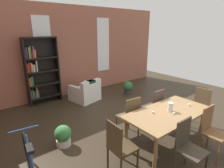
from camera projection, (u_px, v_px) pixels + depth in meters
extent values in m
plane|color=#352B1D|center=(159.00, 137.00, 4.11)|extent=(9.97, 9.97, 0.00)
cube|color=#A35F4A|center=(76.00, 51.00, 6.60)|extent=(7.68, 0.12, 3.13)
cube|color=white|center=(44.00, 49.00, 5.81)|extent=(0.55, 0.02, 2.03)
cube|color=white|center=(103.00, 45.00, 7.18)|extent=(0.55, 0.02, 2.03)
cube|color=olive|center=(169.00, 113.00, 3.65)|extent=(1.84, 0.92, 0.04)
cylinder|color=olive|center=(155.00, 154.00, 3.01)|extent=(0.07, 0.07, 0.71)
cylinder|color=olive|center=(204.00, 124.00, 3.97)|extent=(0.07, 0.07, 0.71)
cylinder|color=olive|center=(126.00, 135.00, 3.55)|extent=(0.07, 0.07, 0.71)
cylinder|color=olive|center=(175.00, 112.00, 4.51)|extent=(0.07, 0.07, 0.71)
cylinder|color=silver|center=(170.00, 107.00, 3.64)|extent=(0.11, 0.11, 0.18)
cylinder|color=silver|center=(174.00, 113.00, 3.53)|extent=(0.04, 0.04, 0.04)
cylinder|color=silver|center=(153.00, 112.00, 3.57)|extent=(0.04, 0.04, 0.04)
cylinder|color=silver|center=(189.00, 105.00, 3.91)|extent=(0.04, 0.04, 0.05)
cube|color=brown|center=(198.00, 109.00, 4.45)|extent=(0.43, 0.43, 0.04)
cube|color=brown|center=(202.00, 98.00, 4.49)|extent=(0.06, 0.38, 0.50)
cylinder|color=brown|center=(186.00, 118.00, 4.53)|extent=(0.04, 0.04, 0.43)
cylinder|color=brown|center=(201.00, 123.00, 4.27)|extent=(0.04, 0.04, 0.43)
cylinder|color=brown|center=(193.00, 113.00, 4.76)|extent=(0.04, 0.04, 0.43)
cylinder|color=brown|center=(207.00, 118.00, 4.50)|extent=(0.04, 0.04, 0.43)
cube|color=brown|center=(128.00, 117.00, 4.07)|extent=(0.44, 0.44, 0.04)
cube|color=brown|center=(133.00, 110.00, 3.84)|extent=(0.38, 0.06, 0.50)
cylinder|color=brown|center=(129.00, 121.00, 4.37)|extent=(0.04, 0.04, 0.43)
cylinder|color=brown|center=(116.00, 125.00, 4.19)|extent=(0.04, 0.04, 0.43)
cylinder|color=brown|center=(139.00, 127.00, 4.08)|extent=(0.04, 0.04, 0.43)
cylinder|color=brown|center=(126.00, 132.00, 3.90)|extent=(0.04, 0.04, 0.43)
cube|color=#382B18|center=(123.00, 148.00, 3.02)|extent=(0.41, 0.41, 0.04)
cube|color=#382B18|center=(114.00, 138.00, 2.84)|extent=(0.04, 0.38, 0.50)
cylinder|color=#382B18|center=(138.00, 161.00, 3.05)|extent=(0.04, 0.04, 0.43)
cylinder|color=#382B18|center=(124.00, 150.00, 3.33)|extent=(0.04, 0.04, 0.43)
cylinder|color=#382B18|center=(108.00, 158.00, 3.12)|extent=(0.04, 0.04, 0.43)
cube|color=brown|center=(215.00, 134.00, 3.40)|extent=(0.40, 0.40, 0.04)
cube|color=brown|center=(207.00, 119.00, 3.47)|extent=(0.38, 0.03, 0.50)
cylinder|color=brown|center=(219.00, 154.00, 3.23)|extent=(0.04, 0.04, 0.43)
cylinder|color=brown|center=(199.00, 144.00, 3.50)|extent=(0.04, 0.04, 0.43)
cylinder|color=brown|center=(208.00, 137.00, 3.71)|extent=(0.04, 0.04, 0.43)
cube|color=#362E24|center=(192.00, 152.00, 2.91)|extent=(0.40, 0.40, 0.04)
cube|color=#362E24|center=(183.00, 133.00, 2.98)|extent=(0.38, 0.03, 0.50)
cylinder|color=#362E24|center=(206.00, 165.00, 2.95)|extent=(0.04, 0.04, 0.43)
cylinder|color=#362E24|center=(174.00, 162.00, 3.01)|extent=(0.04, 0.04, 0.43)
cylinder|color=#362E24|center=(186.00, 154.00, 3.22)|extent=(0.04, 0.04, 0.43)
cube|color=#46362D|center=(152.00, 108.00, 4.55)|extent=(0.40, 0.40, 0.04)
cube|color=#46362D|center=(159.00, 100.00, 4.34)|extent=(0.38, 0.03, 0.50)
cylinder|color=#46362D|center=(150.00, 112.00, 4.86)|extent=(0.04, 0.04, 0.43)
cylinder|color=#46362D|center=(141.00, 115.00, 4.65)|extent=(0.04, 0.04, 0.43)
cylinder|color=#46362D|center=(162.00, 117.00, 4.59)|extent=(0.04, 0.04, 0.43)
cylinder|color=#46362D|center=(152.00, 121.00, 4.38)|extent=(0.04, 0.04, 0.43)
cube|color=black|center=(26.00, 73.00, 5.48)|extent=(0.04, 0.30, 2.11)
cube|color=black|center=(57.00, 69.00, 6.05)|extent=(0.04, 0.30, 2.11)
cube|color=black|center=(41.00, 70.00, 5.88)|extent=(1.02, 0.01, 2.11)
cube|color=black|center=(45.00, 96.00, 6.01)|extent=(0.98, 0.30, 0.04)
cube|color=#4C4C51|center=(30.00, 94.00, 5.70)|extent=(0.04, 0.25, 0.30)
cube|color=#4C4C51|center=(32.00, 93.00, 5.73)|extent=(0.03, 0.22, 0.31)
cube|color=#33724C|center=(34.00, 94.00, 5.76)|extent=(0.04, 0.16, 0.24)
cube|color=#4C4C51|center=(35.00, 94.00, 5.80)|extent=(0.05, 0.21, 0.20)
cube|color=gold|center=(37.00, 92.00, 5.81)|extent=(0.03, 0.15, 0.33)
cube|color=#4C4C51|center=(38.00, 93.00, 5.84)|extent=(0.03, 0.20, 0.23)
cube|color=black|center=(44.00, 84.00, 5.89)|extent=(0.98, 0.30, 0.04)
cube|color=orange|center=(29.00, 82.00, 5.58)|extent=(0.03, 0.25, 0.25)
cube|color=orange|center=(30.00, 81.00, 5.60)|extent=(0.03, 0.24, 0.28)
cube|color=#33724C|center=(32.00, 81.00, 5.63)|extent=(0.05, 0.23, 0.29)
cube|color=black|center=(43.00, 71.00, 5.76)|extent=(0.98, 0.30, 0.04)
cube|color=#B22D28|center=(27.00, 68.00, 5.46)|extent=(0.05, 0.25, 0.28)
cube|color=#B22D28|center=(29.00, 67.00, 5.49)|extent=(0.03, 0.17, 0.30)
cube|color=orange|center=(31.00, 67.00, 5.52)|extent=(0.03, 0.22, 0.29)
cube|color=white|center=(32.00, 67.00, 5.54)|extent=(0.03, 0.16, 0.27)
cube|color=white|center=(33.00, 68.00, 5.57)|extent=(0.03, 0.23, 0.23)
cube|color=#4C4C51|center=(35.00, 68.00, 5.59)|extent=(0.04, 0.20, 0.21)
cube|color=white|center=(36.00, 66.00, 5.60)|extent=(0.03, 0.20, 0.35)
cube|color=black|center=(41.00, 58.00, 5.64)|extent=(0.98, 0.30, 0.04)
cube|color=#8C4C8C|center=(25.00, 53.00, 5.32)|extent=(0.03, 0.19, 0.30)
cube|color=#284C8C|center=(26.00, 53.00, 5.35)|extent=(0.04, 0.17, 0.33)
cube|color=orange|center=(28.00, 53.00, 5.38)|extent=(0.03, 0.25, 0.33)
cube|color=#33724C|center=(30.00, 52.00, 5.41)|extent=(0.04, 0.17, 0.35)
cube|color=#B22D28|center=(32.00, 55.00, 5.46)|extent=(0.03, 0.24, 0.19)
cube|color=#8C4C8C|center=(33.00, 52.00, 5.46)|extent=(0.04, 0.16, 0.34)
cube|color=orange|center=(35.00, 54.00, 5.50)|extent=(0.04, 0.15, 0.24)
cube|color=black|center=(39.00, 37.00, 5.46)|extent=(0.98, 0.30, 0.04)
cube|color=white|center=(85.00, 94.00, 6.18)|extent=(0.96, 0.96, 0.40)
cube|color=white|center=(91.00, 86.00, 5.88)|extent=(0.82, 0.34, 0.35)
cube|color=white|center=(92.00, 84.00, 6.35)|extent=(0.28, 0.73, 0.15)
cube|color=white|center=(77.00, 89.00, 5.85)|extent=(0.28, 0.73, 0.15)
cube|color=#19382D|center=(91.00, 82.00, 5.84)|extent=(0.31, 0.23, 0.08)
torus|color=black|center=(27.00, 152.00, 3.07)|extent=(0.11, 0.72, 0.72)
cylinder|color=#335999|center=(31.00, 166.00, 2.62)|extent=(0.07, 0.33, 0.90)
cylinder|color=#335999|center=(32.00, 164.00, 2.41)|extent=(0.04, 0.04, 0.45)
cube|color=black|center=(30.00, 149.00, 2.34)|extent=(0.10, 0.21, 0.05)
cylinder|color=#335999|center=(24.00, 129.00, 2.84)|extent=(0.44, 0.07, 0.02)
cylinder|color=silver|center=(64.00, 142.00, 3.79)|extent=(0.30, 0.30, 0.15)
sphere|color=#387F42|center=(63.00, 133.00, 3.73)|extent=(0.34, 0.34, 0.34)
cylinder|color=#333338|center=(128.00, 92.00, 6.82)|extent=(0.26, 0.26, 0.16)
sphere|color=#2D6B33|center=(128.00, 86.00, 6.75)|extent=(0.36, 0.36, 0.36)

